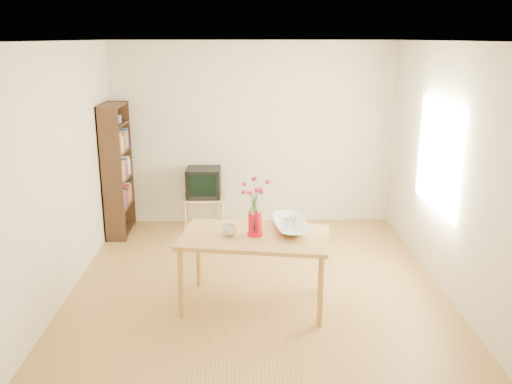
{
  "coord_description": "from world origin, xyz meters",
  "views": [
    {
      "loc": [
        -0.13,
        -5.41,
        2.63
      ],
      "look_at": [
        0.0,
        0.3,
        1.0
      ],
      "focal_mm": 38.0,
      "sensor_mm": 36.0,
      "label": 1
    }
  ],
  "objects_px": {
    "mug": "(229,230)",
    "bowl": "(290,207)",
    "television": "(204,182)",
    "pitcher": "(255,225)",
    "table": "(255,243)"
  },
  "relations": [
    {
      "from": "pitcher",
      "to": "television",
      "type": "height_order",
      "value": "pitcher"
    },
    {
      "from": "mug",
      "to": "bowl",
      "type": "height_order",
      "value": "bowl"
    },
    {
      "from": "pitcher",
      "to": "bowl",
      "type": "height_order",
      "value": "bowl"
    },
    {
      "from": "table",
      "to": "mug",
      "type": "height_order",
      "value": "mug"
    },
    {
      "from": "mug",
      "to": "bowl",
      "type": "distance_m",
      "value": 0.67
    },
    {
      "from": "pitcher",
      "to": "television",
      "type": "bearing_deg",
      "value": 109.33
    },
    {
      "from": "bowl",
      "to": "television",
      "type": "bearing_deg",
      "value": 115.42
    },
    {
      "from": "television",
      "to": "pitcher",
      "type": "bearing_deg",
      "value": -73.23
    },
    {
      "from": "mug",
      "to": "bowl",
      "type": "relative_size",
      "value": 0.28
    },
    {
      "from": "pitcher",
      "to": "television",
      "type": "distance_m",
      "value": 2.46
    },
    {
      "from": "table",
      "to": "mug",
      "type": "distance_m",
      "value": 0.29
    },
    {
      "from": "table",
      "to": "bowl",
      "type": "distance_m",
      "value": 0.51
    },
    {
      "from": "bowl",
      "to": "television",
      "type": "distance_m",
      "value": 2.44
    },
    {
      "from": "mug",
      "to": "bowl",
      "type": "bearing_deg",
      "value": 171.47
    },
    {
      "from": "pitcher",
      "to": "bowl",
      "type": "relative_size",
      "value": 0.48
    }
  ]
}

